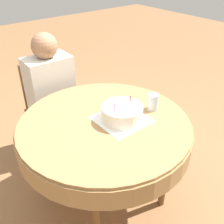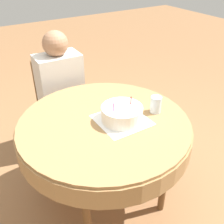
# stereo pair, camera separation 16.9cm
# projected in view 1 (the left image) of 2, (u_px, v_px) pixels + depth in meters

# --- Properties ---
(ground_plane) EXTENTS (12.00, 12.00, 0.00)m
(ground_plane) POSITION_uv_depth(u_px,v_px,m) (106.00, 198.00, 2.11)
(ground_plane) COLOR #8C603D
(dining_table) EXTENTS (1.15, 1.15, 0.75)m
(dining_table) POSITION_uv_depth(u_px,v_px,m) (104.00, 132.00, 1.76)
(dining_table) COLOR #9E7547
(dining_table) RESTS_ON ground_plane
(chair) EXTENTS (0.41, 0.41, 0.87)m
(chair) POSITION_uv_depth(u_px,v_px,m) (50.00, 105.00, 2.44)
(chair) COLOR brown
(chair) RESTS_ON ground_plane
(person) EXTENTS (0.38, 0.34, 1.16)m
(person) POSITION_uv_depth(u_px,v_px,m) (51.00, 87.00, 2.25)
(person) COLOR #9E7051
(person) RESTS_ON ground_plane
(napkin) EXTENTS (0.32, 0.32, 0.00)m
(napkin) POSITION_uv_depth(u_px,v_px,m) (122.00, 119.00, 1.73)
(napkin) COLOR white
(napkin) RESTS_ON dining_table
(birthday_cake) EXTENTS (0.27, 0.27, 0.15)m
(birthday_cake) POSITION_uv_depth(u_px,v_px,m) (122.00, 113.00, 1.70)
(birthday_cake) COLOR white
(birthday_cake) RESTS_ON dining_table
(drinking_glass) EXTENTS (0.07, 0.07, 0.12)m
(drinking_glass) POSITION_uv_depth(u_px,v_px,m) (153.00, 102.00, 1.80)
(drinking_glass) COLOR silver
(drinking_glass) RESTS_ON dining_table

